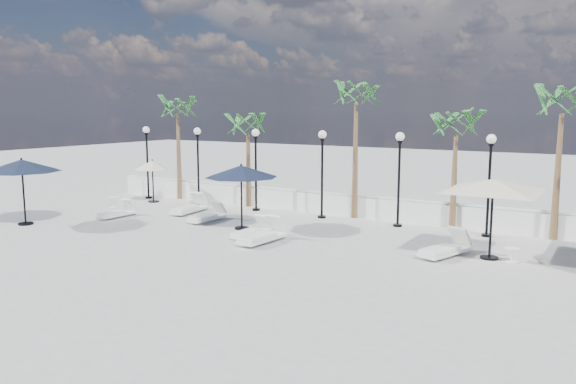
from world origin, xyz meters
The scene contains 26 objects.
ground centered at (0.00, 0.00, 0.00)m, with size 100.00×100.00×0.00m, color #A4A49E.
balustrade centered at (0.00, 7.50, 0.47)m, with size 26.00×0.30×1.01m.
lamppost_0 centered at (-10.50, 6.50, 2.49)m, with size 0.36×0.36×3.84m.
lamppost_1 centered at (-7.00, 6.50, 2.49)m, with size 0.36×0.36×3.84m.
lamppost_2 centered at (-3.50, 6.50, 2.49)m, with size 0.36×0.36×3.84m.
lamppost_3 centered at (0.00, 6.50, 2.49)m, with size 0.36×0.36×3.84m.
lamppost_4 centered at (3.50, 6.50, 2.49)m, with size 0.36×0.36×3.84m.
lamppost_5 centered at (7.00, 6.50, 2.49)m, with size 0.36×0.36×3.84m.
palm_0 centered at (-9.00, 7.30, 4.53)m, with size 2.60×2.60×5.50m.
palm_1 centered at (-4.50, 7.30, 3.75)m, with size 2.60×2.60×4.70m.
palm_2 centered at (1.20, 7.30, 5.12)m, with size 2.60×2.60×6.10m.
palm_3 centered at (5.50, 7.30, 3.95)m, with size 2.60×2.60×4.90m.
palm_4 centered at (9.20, 7.30, 4.73)m, with size 2.60×2.60×5.70m.
lounger_0 centered at (-7.76, 1.85, 0.23)m, with size 0.66×1.82×0.67m.
lounger_1 centered at (-3.77, 3.23, 0.24)m, with size 0.74×1.92×0.71m.
lounger_2 centered at (-5.71, 4.28, 0.27)m, with size 0.92×2.19×0.80m.
lounger_3 centered at (-0.49, 1.80, 0.23)m, with size 0.70×1.85×0.68m.
lounger_4 centered at (0.38, 1.28, 0.27)m, with size 0.89×2.21×0.81m.
lounger_5 centered at (6.49, 2.80, 0.26)m, with size 1.31×2.21×0.79m.
side_table_0 centered at (-10.06, 3.71, 0.31)m, with size 0.52×0.52×0.51m.
side_table_1 centered at (-6.31, 5.29, 0.26)m, with size 0.45×0.45×0.44m.
side_table_2 centered at (8.47, 3.19, 0.28)m, with size 0.47×0.47×0.46m.
parasol_navy_left centered at (-9.84, -1.15, 2.44)m, with size 3.14×3.14×2.77m.
parasol_navy_mid centered at (-1.66, 2.82, 2.30)m, with size 2.92×2.92×2.62m.
parasol_cream_sq_a centered at (7.78, 3.28, 2.55)m, with size 5.62×5.62×2.76m.
parasol_cream_small centered at (-9.41, 5.76, 1.89)m, with size 1.80×1.80×2.21m.
Camera 1 is at (11.34, -14.99, 4.76)m, focal length 35.00 mm.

